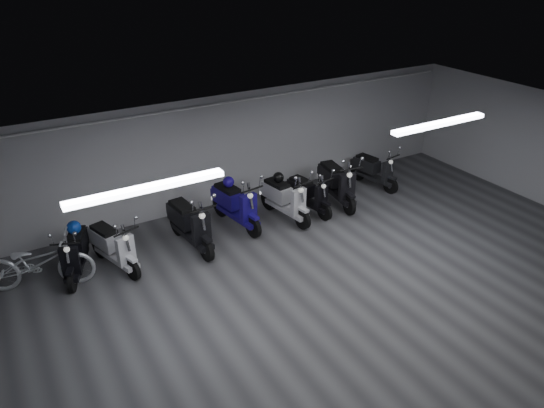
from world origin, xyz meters
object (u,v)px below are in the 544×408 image
scooter_3 (190,217)px  scooter_4 (236,198)px  scooter_2 (113,240)px  scooter_8 (338,176)px  scooter_9 (375,165)px  scooter_1 (74,246)px  helmet_1 (229,182)px  scooter_7 (309,188)px  helmet_2 (74,227)px  helmet_0 (278,177)px  bicycle (36,257)px  scooter_6 (285,192)px

scooter_3 → scooter_4: 1.32m
scooter_2 → scooter_8: bearing=-16.2°
scooter_4 → scooter_9: size_ratio=1.15×
scooter_1 → helmet_1: (3.59, 0.43, 0.40)m
scooter_2 → scooter_9: 7.16m
scooter_9 → scooter_7: bearing=177.9°
scooter_3 → scooter_4: (1.27, 0.34, -0.01)m
scooter_3 → scooter_7: (3.14, 0.10, -0.11)m
scooter_1 → helmet_2: (0.09, 0.22, 0.29)m
scooter_8 → helmet_0: size_ratio=7.67×
bicycle → helmet_1: bearing=-63.9°
scooter_8 → scooter_9: size_ratio=1.16×
scooter_7 → scooter_8: 0.89m
scooter_7 → helmet_2: size_ratio=6.10×
scooter_7 → scooter_3: bearing=172.4°
scooter_3 → scooter_8: (4.02, 0.13, -0.00)m
scooter_9 → bicycle: (-8.57, -0.32, 0.02)m
scooter_2 → scooter_7: (4.78, 0.08, -0.04)m
scooter_1 → scooter_3: 2.37m
scooter_2 → bicycle: 1.42m
scooter_6 → helmet_0: bearing=90.0°
scooter_3 → helmet_1: bearing=20.5°
helmet_0 → helmet_2: helmet_0 is taller
helmet_2 → scooter_1: bearing=-111.8°
scooter_9 → bicycle: 8.57m
bicycle → helmet_2: size_ratio=7.35×
scooter_3 → scooter_7: scooter_3 is taller
scooter_6 → scooter_2: bearing=172.3°
scooter_8 → bicycle: 7.08m
scooter_8 → helmet_2: scooter_8 is taller
scooter_6 → scooter_1: bearing=170.2°
scooter_4 → helmet_1: size_ratio=7.49×
scooter_1 → scooter_7: bearing=20.8°
scooter_1 → helmet_2: scooter_1 is taller
helmet_0 → helmet_1: 1.21m
scooter_1 → scooter_3: (2.36, -0.19, 0.10)m
scooter_1 → helmet_0: scooter_1 is taller
helmet_2 → scooter_8: bearing=-2.5°
helmet_1 → scooter_2: bearing=-168.3°
scooter_9 → helmet_2: (-7.78, -0.02, 0.30)m
scooter_7 → scooter_1: bearing=169.7°
helmet_0 → helmet_2: (-4.68, 0.08, -0.06)m
scooter_8 → scooter_6: bearing=-168.8°
helmet_0 → scooter_2: bearing=-175.6°
scooter_6 → bicycle: (-5.51, 0.03, -0.04)m
scooter_1 → helmet_2: 0.38m
scooter_1 → scooter_8: (6.38, -0.06, 0.10)m
scooter_3 → helmet_1: (1.23, 0.61, 0.30)m
scooter_4 → helmet_1: (-0.04, 0.27, 0.31)m
scooter_3 → helmet_1: scooter_3 is taller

